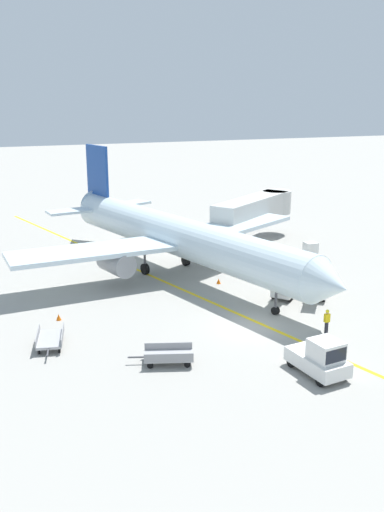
{
  "coord_description": "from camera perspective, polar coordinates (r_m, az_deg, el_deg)",
  "views": [
    {
      "loc": [
        -16.52,
        -31.59,
        14.92
      ],
      "look_at": [
        -0.42,
        9.4,
        2.5
      ],
      "focal_mm": 40.07,
      "sensor_mm": 36.0,
      "label": 1
    }
  ],
  "objects": [
    {
      "name": "safety_cone_wingtip_left",
      "position": [
        49.56,
        12.16,
        -1.87
      ],
      "size": [
        0.36,
        0.36,
        0.44
      ],
      "primitive_type": "cone",
      "color": "orange",
      "rests_on": "ground"
    },
    {
      "name": "baggage_cart_loaded",
      "position": [
        33.39,
        -2.37,
        -9.91
      ],
      "size": [
        3.82,
        2.36,
        0.94
      ],
      "color": "#A5A5A8",
      "rests_on": "ground"
    },
    {
      "name": "safety_cone_nose_left",
      "position": [
        40.52,
        -13.16,
        -5.96
      ],
      "size": [
        0.36,
        0.36,
        0.44
      ],
      "primitive_type": "cone",
      "color": "orange",
      "rests_on": "ground"
    },
    {
      "name": "ground_plane",
      "position": [
        38.65,
        5.73,
        -7.04
      ],
      "size": [
        300.0,
        300.0,
        0.0
      ],
      "primitive_type": "plane",
      "color": "#9E9B93"
    },
    {
      "name": "jet_bridge",
      "position": [
        60.09,
        6.59,
        4.73
      ],
      "size": [
        11.98,
        9.29,
        4.85
      ],
      "color": "beige",
      "rests_on": "ground"
    },
    {
      "name": "pushback_tug",
      "position": [
        32.63,
        12.67,
        -9.93
      ],
      "size": [
        2.29,
        3.79,
        2.2
      ],
      "color": "silver",
      "rests_on": "ground"
    },
    {
      "name": "taxi_line_yellow",
      "position": [
        42.67,
        2.17,
        -4.72
      ],
      "size": [
        22.32,
        76.99,
        0.01
      ],
      "primitive_type": "cube",
      "rotation": [
        0.0,
        0.0,
        0.28
      ],
      "color": "yellow",
      "rests_on": "ground"
    },
    {
      "name": "airliner",
      "position": [
        48.66,
        -1.68,
        2.07
      ],
      "size": [
        27.81,
        34.72,
        10.1
      ],
      "color": "silver",
      "rests_on": "ground"
    },
    {
      "name": "safety_cone_wingtip_right",
      "position": [
        46.95,
        2.67,
        -2.52
      ],
      "size": [
        0.36,
        0.36,
        0.44
      ],
      "primitive_type": "cone",
      "color": "orange",
      "rests_on": "ground"
    },
    {
      "name": "ground_crew_marshaller",
      "position": [
        37.98,
        13.31,
        -6.34
      ],
      "size": [
        0.36,
        0.24,
        1.7
      ],
      "color": "#26262D",
      "rests_on": "ground"
    },
    {
      "name": "belt_loader_aft_hold",
      "position": [
        45.03,
        12.31,
        -2.93
      ],
      "size": [
        3.93,
        4.79,
        2.59
      ],
      "color": "silver",
      "rests_on": "ground"
    },
    {
      "name": "belt_loader_forward_hold",
      "position": [
        44.62,
        9.49,
        -2.95
      ],
      "size": [
        4.57,
        4.25,
        2.59
      ],
      "color": "silver",
      "rests_on": "ground"
    },
    {
      "name": "baggage_cart_empty_trailing",
      "position": [
        36.56,
        -13.97,
        -8.03
      ],
      "size": [
        2.12,
        3.84,
        0.94
      ],
      "color": "#A5A5A8",
      "rests_on": "ground"
    },
    {
      "name": "safety_cone_nose_right",
      "position": [
        54.69,
        2.37,
        0.15
      ],
      "size": [
        0.36,
        0.36,
        0.44
      ],
      "primitive_type": "cone",
      "color": "orange",
      "rests_on": "ground"
    },
    {
      "name": "baggage_tug_near_wing",
      "position": [
        52.9,
        11.47,
        0.09
      ],
      "size": [
        2.43,
        1.37,
        2.1
      ],
      "color": "silver",
      "rests_on": "ground"
    }
  ]
}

